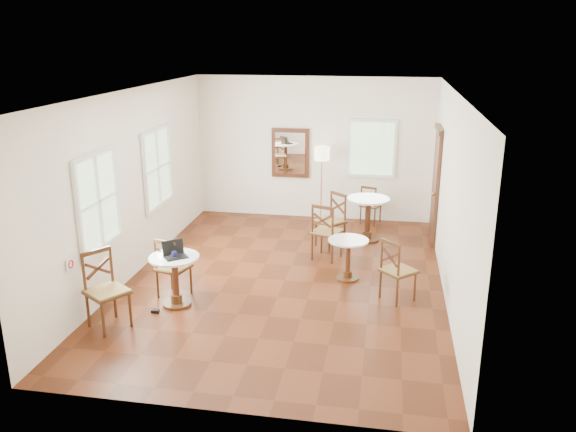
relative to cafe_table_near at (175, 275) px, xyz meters
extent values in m
plane|color=#53220E|center=(1.41, 1.15, -0.47)|extent=(7.00, 7.00, 0.00)
cube|color=white|center=(1.41, 4.65, 1.03)|extent=(5.00, 0.02, 3.00)
cube|color=white|center=(1.41, -2.35, 1.03)|extent=(5.00, 0.02, 3.00)
cube|color=white|center=(-1.09, 1.15, 1.03)|extent=(0.02, 7.00, 3.00)
cube|color=white|center=(3.91, 1.15, 1.03)|extent=(0.02, 7.00, 3.00)
cube|color=white|center=(1.41, 1.15, 2.53)|extent=(5.00, 7.00, 0.02)
cube|color=#4F2916|center=(3.87, 3.55, 0.58)|extent=(0.06, 0.90, 2.10)
cube|color=#472711|center=(3.85, 3.55, 1.68)|extent=(0.08, 1.02, 0.08)
sphere|color=#BF8C3F|center=(3.81, 3.23, 0.53)|extent=(0.07, 0.07, 0.07)
cube|color=#492213|center=(0.91, 4.61, 0.93)|extent=(0.80, 0.05, 1.05)
cube|color=white|center=(0.91, 4.58, 0.93)|extent=(0.64, 0.02, 0.88)
cube|color=white|center=(-1.06, -0.95, 0.48)|extent=(0.02, 0.16, 0.16)
torus|color=red|center=(-1.05, -0.95, 0.48)|extent=(0.02, 0.12, 0.12)
cube|color=white|center=(-1.06, -0.05, 1.08)|extent=(0.06, 1.22, 1.42)
cube|color=white|center=(-1.06, 2.15, 1.08)|extent=(0.06, 1.22, 1.42)
cube|color=white|center=(2.61, 4.62, 1.08)|extent=(1.02, 0.06, 1.22)
cylinder|color=#472711|center=(0.00, 0.00, -0.45)|extent=(0.41, 0.41, 0.04)
cylinder|color=#472711|center=(0.00, 0.00, -0.37)|extent=(0.17, 0.17, 0.12)
cylinder|color=#492213|center=(0.00, 0.00, -0.06)|extent=(0.09, 0.09, 0.62)
cylinder|color=#472711|center=(0.00, 0.00, 0.23)|extent=(0.14, 0.14, 0.06)
cylinder|color=white|center=(0.00, 0.00, 0.28)|extent=(0.72, 0.72, 0.03)
cylinder|color=#472711|center=(2.40, 1.38, -0.46)|extent=(0.37, 0.37, 0.04)
cylinder|color=#472711|center=(2.40, 1.38, -0.38)|extent=(0.15, 0.15, 0.11)
cylinder|color=#492213|center=(2.40, 1.38, -0.10)|extent=(0.08, 0.08, 0.55)
cylinder|color=#472711|center=(2.40, 1.38, 0.15)|extent=(0.13, 0.13, 0.06)
cylinder|color=white|center=(2.40, 1.38, 0.20)|extent=(0.65, 0.65, 0.03)
cylinder|color=#472711|center=(2.63, 3.31, -0.45)|extent=(0.46, 0.46, 0.05)
cylinder|color=#472711|center=(2.63, 3.31, -0.36)|extent=(0.18, 0.18, 0.14)
cylinder|color=#492213|center=(2.63, 3.31, -0.01)|extent=(0.10, 0.10, 0.69)
cylinder|color=#472711|center=(2.63, 3.31, 0.31)|extent=(0.16, 0.16, 0.07)
cylinder|color=white|center=(2.63, 3.31, 0.36)|extent=(0.80, 0.80, 0.03)
cylinder|color=#472711|center=(0.08, 0.43, -0.25)|extent=(0.04, 0.04, 0.45)
cylinder|color=#472711|center=(-0.02, 0.09, -0.25)|extent=(0.04, 0.04, 0.45)
cylinder|color=#472711|center=(-0.27, 0.52, -0.25)|extent=(0.04, 0.04, 0.45)
cylinder|color=#472711|center=(-0.36, 0.18, -0.25)|extent=(0.04, 0.04, 0.45)
cube|color=#472711|center=(-0.14, 0.30, -0.02)|extent=(0.53, 0.53, 0.03)
cube|color=olive|center=(-0.14, 0.30, -0.01)|extent=(0.51, 0.51, 0.04)
cylinder|color=#472711|center=(-0.02, 0.09, 0.22)|extent=(0.04, 0.04, 0.50)
cylinder|color=#472711|center=(-0.36, 0.18, 0.22)|extent=(0.04, 0.04, 0.50)
cube|color=#472711|center=(-0.19, 0.13, 0.45)|extent=(0.37, 0.13, 0.05)
cube|color=#492213|center=(-0.19, 0.13, 0.23)|extent=(0.32, 0.11, 0.22)
cube|color=#492213|center=(-0.19, 0.13, 0.23)|extent=(0.32, 0.11, 0.22)
cylinder|color=#472711|center=(-0.60, -1.07, -0.22)|extent=(0.04, 0.04, 0.50)
cylinder|color=#472711|center=(-0.94, -0.85, -0.22)|extent=(0.04, 0.04, 0.50)
cylinder|color=#472711|center=(-0.38, -0.74, -0.22)|extent=(0.04, 0.04, 0.50)
cylinder|color=#472711|center=(-0.71, -0.51, -0.22)|extent=(0.04, 0.04, 0.50)
cube|color=#472711|center=(-0.66, -0.79, 0.04)|extent=(0.68, 0.68, 0.03)
cube|color=olive|center=(-0.66, -0.79, 0.05)|extent=(0.65, 0.65, 0.04)
cylinder|color=#472711|center=(-0.94, -0.85, 0.31)|extent=(0.04, 0.04, 0.56)
cylinder|color=#472711|center=(-0.71, -0.51, 0.31)|extent=(0.04, 0.04, 0.56)
cube|color=#472711|center=(-0.82, -0.68, 0.57)|extent=(0.27, 0.37, 0.06)
cube|color=#492213|center=(-0.82, -0.68, 0.32)|extent=(0.23, 0.32, 0.25)
cube|color=#492213|center=(-0.82, -0.68, 0.32)|extent=(0.23, 0.32, 0.25)
cylinder|color=#472711|center=(2.21, 2.36, -0.23)|extent=(0.04, 0.04, 0.48)
cylinder|color=#472711|center=(2.09, 2.00, -0.23)|extent=(0.04, 0.04, 0.48)
cylinder|color=#472711|center=(1.84, 2.49, -0.23)|extent=(0.04, 0.04, 0.48)
cylinder|color=#472711|center=(1.72, 2.12, -0.23)|extent=(0.04, 0.04, 0.48)
cube|color=#472711|center=(1.97, 2.24, 0.01)|extent=(0.60, 0.60, 0.03)
cube|color=olive|center=(1.97, 2.24, 0.03)|extent=(0.57, 0.57, 0.04)
cylinder|color=#472711|center=(2.09, 2.00, 0.27)|extent=(0.04, 0.04, 0.53)
cylinder|color=#472711|center=(1.72, 2.12, 0.27)|extent=(0.04, 0.04, 0.53)
cube|color=#472711|center=(1.90, 2.06, 0.52)|extent=(0.40, 0.17, 0.05)
cube|color=#492213|center=(1.90, 2.06, 0.28)|extent=(0.34, 0.14, 0.24)
cube|color=#492213|center=(1.90, 2.06, 0.28)|extent=(0.34, 0.14, 0.24)
cylinder|color=#472711|center=(3.45, 0.74, -0.25)|extent=(0.04, 0.04, 0.45)
cylinder|color=#472711|center=(3.19, 0.49, -0.25)|extent=(0.04, 0.04, 0.45)
cylinder|color=#472711|center=(3.20, 1.01, -0.25)|extent=(0.04, 0.04, 0.45)
cylinder|color=#472711|center=(2.94, 0.76, -0.25)|extent=(0.04, 0.04, 0.45)
cube|color=#472711|center=(3.19, 0.75, -0.02)|extent=(0.62, 0.62, 0.03)
cube|color=olive|center=(3.19, 0.75, 0.00)|extent=(0.60, 0.60, 0.04)
cylinder|color=#472711|center=(3.19, 0.49, 0.23)|extent=(0.04, 0.04, 0.50)
cylinder|color=#472711|center=(2.94, 0.76, 0.23)|extent=(0.04, 0.04, 0.50)
cube|color=#472711|center=(3.06, 0.63, 0.46)|extent=(0.29, 0.30, 0.05)
cube|color=#492213|center=(3.06, 0.63, 0.24)|extent=(0.24, 0.25, 0.22)
cube|color=#492213|center=(3.06, 0.63, 0.24)|extent=(0.24, 0.25, 0.22)
cylinder|color=#472711|center=(2.86, 4.49, -0.28)|extent=(0.03, 0.03, 0.39)
cylinder|color=#472711|center=(2.75, 4.19, -0.28)|extent=(0.03, 0.03, 0.39)
cylinder|color=#472711|center=(2.56, 4.59, -0.28)|extent=(0.03, 0.03, 0.39)
cylinder|color=#472711|center=(2.46, 4.30, -0.28)|extent=(0.03, 0.03, 0.39)
cube|color=#472711|center=(2.66, 4.39, -0.08)|extent=(0.49, 0.49, 0.03)
cube|color=olive|center=(2.66, 4.39, -0.06)|extent=(0.47, 0.47, 0.03)
cylinder|color=#472711|center=(2.75, 4.19, 0.14)|extent=(0.03, 0.03, 0.44)
cylinder|color=#472711|center=(2.46, 4.30, 0.14)|extent=(0.03, 0.03, 0.44)
cube|color=#472711|center=(2.60, 4.25, 0.34)|extent=(0.32, 0.14, 0.04)
cube|color=#492213|center=(2.60, 4.25, 0.14)|extent=(0.27, 0.12, 0.19)
cube|color=#492213|center=(2.60, 4.25, 0.14)|extent=(0.27, 0.12, 0.19)
cylinder|color=#472711|center=(1.69, 2.86, -0.24)|extent=(0.04, 0.04, 0.47)
cylinder|color=#472711|center=(1.94, 3.15, -0.24)|extent=(0.04, 0.04, 0.47)
cylinder|color=#472711|center=(1.98, 2.61, -0.24)|extent=(0.04, 0.04, 0.47)
cylinder|color=#472711|center=(2.23, 2.90, -0.24)|extent=(0.04, 0.04, 0.47)
cube|color=#472711|center=(1.96, 2.88, 0.00)|extent=(0.65, 0.65, 0.03)
cube|color=olive|center=(1.96, 2.88, 0.02)|extent=(0.62, 0.62, 0.04)
cylinder|color=#472711|center=(1.94, 3.15, 0.26)|extent=(0.04, 0.04, 0.53)
cylinder|color=#472711|center=(2.23, 2.90, 0.26)|extent=(0.04, 0.04, 0.53)
cube|color=#472711|center=(2.09, 3.02, 0.50)|extent=(0.33, 0.29, 0.05)
cube|color=#492213|center=(2.09, 3.02, 0.27)|extent=(0.27, 0.24, 0.23)
cube|color=#492213|center=(2.09, 3.02, 0.27)|extent=(0.27, 0.24, 0.23)
cylinder|color=#BF8C3F|center=(1.62, 4.30, -0.46)|extent=(0.26, 0.26, 0.03)
cylinder|color=#BF8C3F|center=(1.62, 4.30, 0.27)|extent=(0.02, 0.02, 1.48)
cylinder|color=beige|center=(1.62, 4.30, 1.01)|extent=(0.31, 0.31, 0.28)
cube|color=black|center=(0.04, -0.04, 0.30)|extent=(0.38, 0.37, 0.02)
cube|color=black|center=(0.04, -0.04, 0.31)|extent=(0.28, 0.26, 0.00)
cube|color=black|center=(-0.03, 0.05, 0.41)|extent=(0.29, 0.25, 0.21)
cube|color=silver|center=(-0.03, 0.05, 0.41)|extent=(0.25, 0.21, 0.17)
ellipsoid|color=black|center=(-0.02, 0.00, 0.31)|extent=(0.10, 0.06, 0.04)
cylinder|color=#111035|center=(0.02, -0.04, 0.34)|extent=(0.07, 0.07, 0.09)
torus|color=#111035|center=(0.07, -0.04, 0.34)|extent=(0.06, 0.01, 0.06)
cylinder|color=white|center=(0.10, 0.14, 0.33)|extent=(0.05, 0.05, 0.09)
cube|color=black|center=(-0.22, -0.29, -0.45)|extent=(0.11, 0.07, 0.04)
camera|label=1|loc=(2.95, -7.40, 3.34)|focal=36.34mm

